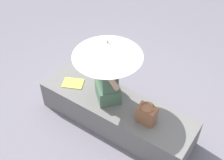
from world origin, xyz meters
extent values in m
plane|color=slate|center=(0.00, 0.00, 0.00)|extent=(14.00, 14.00, 0.00)
cube|color=slate|center=(0.00, 0.00, 0.21)|extent=(2.14, 0.62, 0.43)
cube|color=#47664C|center=(0.14, -0.01, 0.54)|extent=(0.44, 0.44, 0.22)
cube|color=#47664C|center=(0.14, -0.01, 0.89)|extent=(0.37, 0.36, 0.48)
sphere|color=tan|center=(0.14, -0.01, 1.23)|extent=(0.20, 0.20, 0.20)
cylinder|color=tan|center=(0.29, -0.15, 0.91)|extent=(0.18, 0.19, 0.32)
cylinder|color=tan|center=(-0.01, 0.12, 0.91)|extent=(0.18, 0.19, 0.32)
cylinder|color=#B7B7BC|center=(0.08, 0.07, 0.90)|extent=(0.02, 0.02, 0.96)
cone|color=silver|center=(0.08, 0.07, 1.29)|extent=(0.81, 0.81, 0.18)
sphere|color=#B7B7BC|center=(0.08, 0.07, 1.40)|extent=(0.03, 0.03, 0.03)
cube|color=brown|center=(-0.48, 0.06, 0.55)|extent=(0.23, 0.15, 0.24)
torus|color=brown|center=(-0.48, 0.06, 0.68)|extent=(0.17, 0.17, 0.01)
cube|color=#EAE04C|center=(0.69, 0.04, 0.43)|extent=(0.34, 0.30, 0.01)
camera|label=1|loc=(-1.46, 2.22, 3.25)|focal=47.64mm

